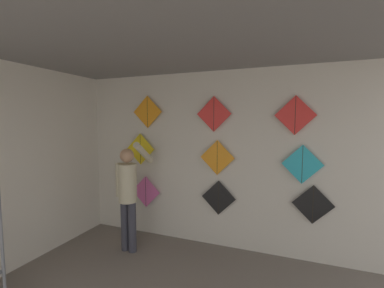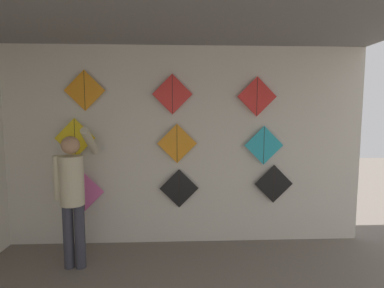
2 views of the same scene
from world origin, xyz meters
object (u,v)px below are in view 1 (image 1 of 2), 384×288
Objects in this scene: kite_2 at (313,205)px; kite_6 at (147,112)px; shopkeeper at (128,190)px; kite_0 at (146,192)px; kite_4 at (217,158)px; kite_7 at (214,114)px; kite_3 at (140,149)px; kite_1 at (218,198)px; kite_8 at (295,115)px; kite_5 at (302,164)px.

kite_6 is (-2.63, 0.00, 1.32)m from kite_2.
shopkeeper is 3.09× the size of kite_0.
kite_4 is 1.00× the size of kite_7.
kite_3 is 1.00× the size of kite_4.
kite_2 is at bearing 0.00° from kite_4.
kite_1 is 1.00× the size of kite_8.
kite_7 is (-1.45, 0.00, 1.27)m from kite_2.
kite_4 is (1.30, 0.00, 0.68)m from kite_0.
kite_7 is (1.18, 0.00, -0.05)m from kite_6.
kite_2 is 0.58m from kite_5.
shopkeeper is at bearing -166.99° from kite_2.
kite_3 is 1.00× the size of kite_6.
kite_3 reaches higher than kite_5.
kite_4 is at bearing 0.00° from kite_0.
kite_8 is (1.11, 0.00, 0.65)m from kite_4.
shopkeeper is 3.09× the size of kite_6.
kite_6 is 1.00× the size of kite_8.
kite_2 is at bearing 0.00° from kite_3.
kite_8 is at bearing 0.00° from kite_4.
kite_0 is 2.76m from kite_8.
kite_2 is at bearing 0.00° from kite_5.
kite_6 is at bearing 180.00° from kite_4.
kite_6 is (0.15, 0.00, 0.65)m from kite_3.
shopkeeper is 3.09× the size of kite_1.
kite_7 reaches higher than kite_8.
kite_3 is at bearing 180.00° from kite_7.
kite_0 is at bearing 180.00° from kite_2.
kite_0 is at bearing 180.00° from kite_4.
kite_4 is 1.00× the size of kite_6.
shopkeeper is 2.58m from kite_5.
kite_1 is 1.87m from kite_6.
kite_1 is (1.33, 0.00, 0.04)m from kite_0.
kite_1 is at bearing 0.00° from kite_7.
kite_4 is 1.00× the size of kite_8.
kite_1 is 1.00× the size of kite_3.
kite_2 is 1.00× the size of kite_8.
shopkeeper reaches higher than kite_2.
kite_7 reaches higher than kite_5.
kite_2 is 1.00× the size of kite_6.
kite_8 reaches higher than kite_0.
kite_8 is (-0.27, 0.00, 1.24)m from kite_2.
kite_5 reaches higher than kite_2.
kite_6 is at bearing 180.00° from kite_7.
kite_5 is (2.53, 0.00, 0.65)m from kite_0.
kite_4 is at bearing 29.23° from shopkeeper.
kite_6 reaches higher than kite_7.
kite_8 is at bearing 17.65° from shopkeeper.
kite_3 reaches higher than kite_2.
kite_8 is (-0.11, 0.00, 0.68)m from kite_5.
kite_3 is 0.67m from kite_6.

